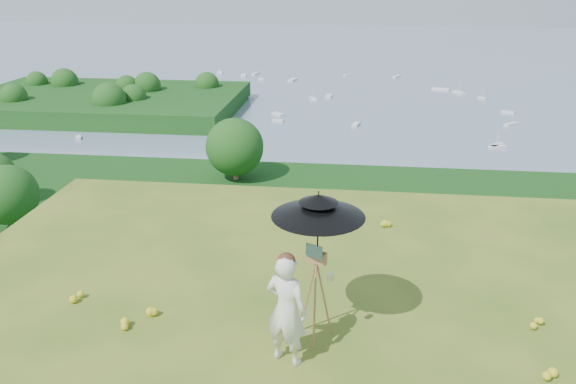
# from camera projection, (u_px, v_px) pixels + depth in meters

# --- Properties ---
(shoreline_tier) EXTENTS (170.00, 28.00, 8.00)m
(shoreline_tier) POSITION_uv_depth(u_px,v_px,m) (350.00, 249.00, 88.61)
(shoreline_tier) COLOR #685E53
(shoreline_tier) RESTS_ON bay_water
(bay_water) EXTENTS (700.00, 700.00, 0.00)m
(bay_water) POSITION_uv_depth(u_px,v_px,m) (356.00, 70.00, 240.56)
(bay_water) COLOR slate
(bay_water) RESTS_ON ground
(peninsula) EXTENTS (90.00, 60.00, 12.00)m
(peninsula) POSITION_uv_depth(u_px,v_px,m) (104.00, 94.00, 168.28)
(peninsula) COLOR #0F380F
(peninsula) RESTS_ON bay_water
(slope_trees) EXTENTS (110.00, 50.00, 6.00)m
(slope_trees) POSITION_uv_depth(u_px,v_px,m) (354.00, 241.00, 43.97)
(slope_trees) COLOR #1E4C17
(slope_trees) RESTS_ON forest_slope
(harbor_town) EXTENTS (110.00, 22.00, 5.00)m
(harbor_town) POSITION_uv_depth(u_px,v_px,m) (352.00, 211.00, 86.25)
(harbor_town) COLOR silver
(harbor_town) RESTS_ON shoreline_tier
(moored_boats) EXTENTS (140.00, 140.00, 0.70)m
(moored_boats) POSITION_uv_depth(u_px,v_px,m) (313.00, 110.00, 168.70)
(moored_boats) COLOR white
(moored_boats) RESTS_ON bay_water
(painter) EXTENTS (0.64, 0.54, 1.49)m
(painter) POSITION_uv_depth(u_px,v_px,m) (286.00, 310.00, 6.83)
(painter) COLOR white
(painter) RESTS_ON ground
(field_easel) EXTENTS (0.71, 0.71, 1.41)m
(field_easel) POSITION_uv_depth(u_px,v_px,m) (316.00, 292.00, 7.29)
(field_easel) COLOR #A86946
(field_easel) RESTS_ON ground
(sun_umbrella) EXTENTS (1.48, 1.48, 0.94)m
(sun_umbrella) POSITION_uv_depth(u_px,v_px,m) (318.00, 226.00, 6.98)
(sun_umbrella) COLOR black
(sun_umbrella) RESTS_ON field_easel
(painter_cap) EXTENTS (0.27, 0.30, 0.10)m
(painter_cap) POSITION_uv_depth(u_px,v_px,m) (286.00, 258.00, 6.57)
(painter_cap) COLOR #CF717E
(painter_cap) RESTS_ON painter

